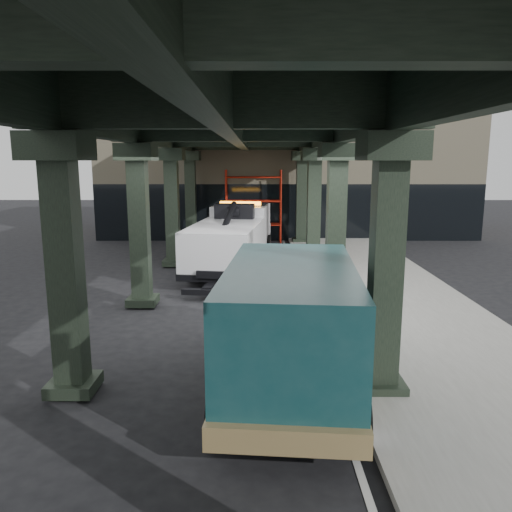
{
  "coord_description": "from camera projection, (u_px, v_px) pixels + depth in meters",
  "views": [
    {
      "loc": [
        0.19,
        -13.11,
        4.5
      ],
      "look_at": [
        0.16,
        1.49,
        1.7
      ],
      "focal_mm": 35.0,
      "sensor_mm": 36.0,
      "label": 1
    }
  ],
  "objects": [
    {
      "name": "sidewalk",
      "position": [
        394.0,
        304.0,
        15.67
      ],
      "size": [
        5.0,
        40.0,
        0.15
      ],
      "primitive_type": "cube",
      "color": "gray",
      "rests_on": "ground"
    },
    {
      "name": "viaduct",
      "position": [
        237.0,
        127.0,
        14.66
      ],
      "size": [
        7.4,
        32.0,
        6.4
      ],
      "color": "black",
      "rests_on": "ground"
    },
    {
      "name": "building",
      "position": [
        285.0,
        168.0,
        32.61
      ],
      "size": [
        22.0,
        10.0,
        8.0
      ],
      "primitive_type": "cube",
      "color": "#C6B793",
      "rests_on": "ground"
    },
    {
      "name": "lane_stripe",
      "position": [
        305.0,
        306.0,
        15.69
      ],
      "size": [
        0.12,
        38.0,
        0.01
      ],
      "primitive_type": "cube",
      "color": "silver",
      "rests_on": "ground"
    },
    {
      "name": "ground",
      "position": [
        250.0,
        327.0,
        13.73
      ],
      "size": [
        90.0,
        90.0,
        0.0
      ],
      "primitive_type": "plane",
      "color": "black",
      "rests_on": "ground"
    },
    {
      "name": "towed_van",
      "position": [
        291.0,
        322.0,
        9.77
      ],
      "size": [
        3.01,
        6.56,
        2.59
      ],
      "rotation": [
        0.0,
        0.0,
        -0.08
      ],
      "color": "#123C40",
      "rests_on": "ground"
    },
    {
      "name": "tow_truck",
      "position": [
        233.0,
        236.0,
        20.86
      ],
      "size": [
        3.44,
        8.85,
        2.83
      ],
      "rotation": [
        0.0,
        0.0,
        -0.13
      ],
      "color": "black",
      "rests_on": "ground"
    },
    {
      "name": "scaffolding",
      "position": [
        253.0,
        204.0,
        27.71
      ],
      "size": [
        3.08,
        0.88,
        4.0
      ],
      "color": "red",
      "rests_on": "ground"
    }
  ]
}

